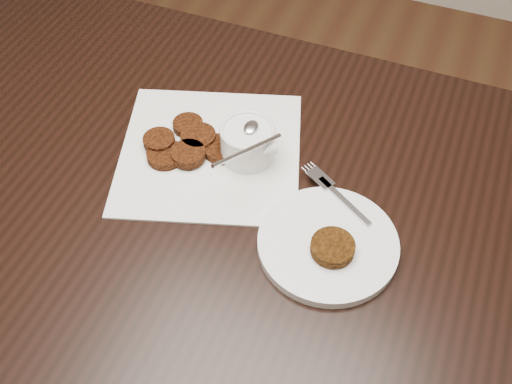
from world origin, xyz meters
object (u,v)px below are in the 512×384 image
napkin (210,152)px  sauce_ramekin (247,129)px  plate_with_patty (328,241)px  table (196,299)px

napkin → sauce_ramekin: size_ratio=2.43×
napkin → sauce_ramekin: sauce_ramekin is taller
napkin → sauce_ramekin: 0.10m
napkin → plate_with_patty: plate_with_patty is taller
sauce_ramekin → plate_with_patty: bearing=-34.8°
napkin → plate_with_patty: bearing=-24.2°
napkin → sauce_ramekin: (0.07, 0.02, 0.07)m
table → napkin: size_ratio=4.62×
table → plate_with_patty: (0.27, -0.02, 0.39)m
table → sauce_ramekin: size_ratio=11.23×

